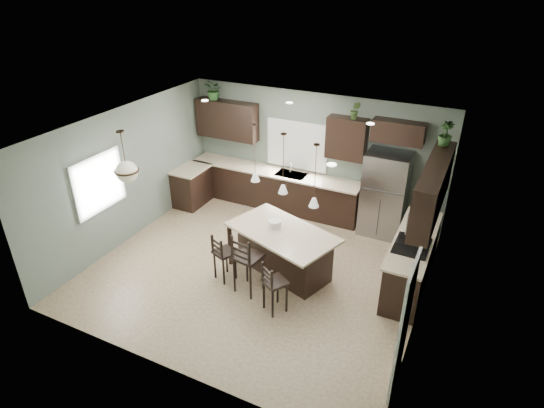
% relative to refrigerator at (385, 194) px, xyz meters
% --- Properties ---
extents(ground, '(6.00, 6.00, 0.00)m').
position_rel_refrigerator_xyz_m(ground, '(-1.78, -2.40, -0.93)').
color(ground, '#9E8466').
rests_on(ground, ground).
extents(pantry_door, '(0.04, 0.82, 2.04)m').
position_rel_refrigerator_xyz_m(pantry_door, '(1.20, -3.95, 0.09)').
color(pantry_door, white).
rests_on(pantry_door, ground).
extents(window_back, '(1.35, 0.02, 1.00)m').
position_rel_refrigerator_xyz_m(window_back, '(-2.18, 0.34, 0.62)').
color(window_back, white).
rests_on(window_back, room_shell).
extents(window_left, '(0.02, 1.10, 1.00)m').
position_rel_refrigerator_xyz_m(window_left, '(-4.76, -3.20, 0.62)').
color(window_left, white).
rests_on(window_left, room_shell).
extents(left_return_cabs, '(0.60, 0.90, 0.90)m').
position_rel_refrigerator_xyz_m(left_return_cabs, '(-4.48, -0.70, -0.48)').
color(left_return_cabs, black).
rests_on(left_return_cabs, ground).
extents(left_return_countertop, '(0.66, 0.96, 0.04)m').
position_rel_refrigerator_xyz_m(left_return_countertop, '(-4.46, -0.70, -0.01)').
color(left_return_countertop, beige).
rests_on(left_return_countertop, left_return_cabs).
extents(back_lower_cabs, '(4.20, 0.60, 0.90)m').
position_rel_refrigerator_xyz_m(back_lower_cabs, '(-2.63, 0.05, -0.48)').
color(back_lower_cabs, black).
rests_on(back_lower_cabs, ground).
extents(back_countertop, '(4.20, 0.66, 0.04)m').
position_rel_refrigerator_xyz_m(back_countertop, '(-2.63, 0.03, -0.01)').
color(back_countertop, beige).
rests_on(back_countertop, back_lower_cabs).
extents(sink_inset, '(0.70, 0.45, 0.01)m').
position_rel_refrigerator_xyz_m(sink_inset, '(-2.18, 0.03, 0.01)').
color(sink_inset, gray).
rests_on(sink_inset, back_countertop).
extents(faucet, '(0.02, 0.02, 0.28)m').
position_rel_refrigerator_xyz_m(faucet, '(-2.18, 0.00, 0.16)').
color(faucet, silver).
rests_on(faucet, back_countertop).
extents(back_upper_left, '(1.55, 0.34, 0.90)m').
position_rel_refrigerator_xyz_m(back_upper_left, '(-3.93, 0.18, 1.02)').
color(back_upper_left, black).
rests_on(back_upper_left, room_shell).
extents(back_upper_right, '(0.85, 0.34, 0.90)m').
position_rel_refrigerator_xyz_m(back_upper_right, '(-0.98, 0.18, 1.02)').
color(back_upper_right, black).
rests_on(back_upper_right, room_shell).
extents(fridge_header, '(1.05, 0.34, 0.45)m').
position_rel_refrigerator_xyz_m(fridge_header, '(0.07, 0.18, 1.32)').
color(fridge_header, black).
rests_on(fridge_header, room_shell).
extents(right_lower_cabs, '(0.60, 2.35, 0.90)m').
position_rel_refrigerator_xyz_m(right_lower_cabs, '(0.92, -1.52, -0.48)').
color(right_lower_cabs, black).
rests_on(right_lower_cabs, ground).
extents(right_countertop, '(0.66, 2.35, 0.04)m').
position_rel_refrigerator_xyz_m(right_countertop, '(0.90, -1.52, -0.01)').
color(right_countertop, beige).
rests_on(right_countertop, right_lower_cabs).
extents(cooktop, '(0.58, 0.75, 0.02)m').
position_rel_refrigerator_xyz_m(cooktop, '(0.90, -1.80, 0.02)').
color(cooktop, black).
rests_on(cooktop, right_countertop).
extents(wall_oven_front, '(0.01, 0.72, 0.60)m').
position_rel_refrigerator_xyz_m(wall_oven_front, '(0.62, -1.80, -0.48)').
color(wall_oven_front, gray).
rests_on(wall_oven_front, right_lower_cabs).
extents(right_upper_cabs, '(0.34, 2.35, 0.90)m').
position_rel_refrigerator_xyz_m(right_upper_cabs, '(1.05, -1.52, 1.02)').
color(right_upper_cabs, black).
rests_on(right_upper_cabs, room_shell).
extents(microwave, '(0.40, 0.75, 0.40)m').
position_rel_refrigerator_xyz_m(microwave, '(1.00, -1.80, 0.62)').
color(microwave, gray).
rests_on(microwave, right_upper_cabs).
extents(refrigerator, '(0.90, 0.74, 1.85)m').
position_rel_refrigerator_xyz_m(refrigerator, '(0.00, 0.00, 0.00)').
color(refrigerator, gray).
rests_on(refrigerator, ground).
extents(kitchen_island, '(2.24, 1.71, 0.92)m').
position_rel_refrigerator_xyz_m(kitchen_island, '(-1.31, -2.31, -0.46)').
color(kitchen_island, black).
rests_on(kitchen_island, ground).
extents(serving_dish, '(0.24, 0.24, 0.14)m').
position_rel_refrigerator_xyz_m(serving_dish, '(-1.50, -2.25, 0.07)').
color(serving_dish, silver).
rests_on(serving_dish, kitchen_island).
extents(bar_stool_left, '(0.46, 0.46, 0.95)m').
position_rel_refrigerator_xyz_m(bar_stool_left, '(-2.19, -2.93, -0.45)').
color(bar_stool_left, black).
rests_on(bar_stool_left, ground).
extents(bar_stool_center, '(0.51, 0.51, 1.20)m').
position_rel_refrigerator_xyz_m(bar_stool_center, '(-1.62, -3.05, -0.33)').
color(bar_stool_center, black).
rests_on(bar_stool_center, ground).
extents(bar_stool_right, '(0.49, 0.49, 0.96)m').
position_rel_refrigerator_xyz_m(bar_stool_right, '(-0.97, -3.32, -0.44)').
color(bar_stool_right, black).
rests_on(bar_stool_right, ground).
extents(pendant_left, '(0.17, 0.17, 1.10)m').
position_rel_refrigerator_xyz_m(pendant_left, '(-1.98, -2.09, 1.32)').
color(pendant_left, white).
rests_on(pendant_left, room_shell).
extents(pendant_center, '(0.17, 0.17, 1.10)m').
position_rel_refrigerator_xyz_m(pendant_center, '(-1.31, -2.31, 1.32)').
color(pendant_center, silver).
rests_on(pendant_center, room_shell).
extents(pendant_right, '(0.17, 0.17, 1.10)m').
position_rel_refrigerator_xyz_m(pendant_right, '(-0.65, -2.54, 1.32)').
color(pendant_right, white).
rests_on(pendant_right, room_shell).
extents(chandelier, '(0.42, 0.42, 0.94)m').
position_rel_refrigerator_xyz_m(chandelier, '(-3.80, -3.39, 1.40)').
color(chandelier, beige).
rests_on(chandelier, room_shell).
extents(plant_back_left, '(0.51, 0.48, 0.47)m').
position_rel_refrigerator_xyz_m(plant_back_left, '(-4.24, 0.15, 1.71)').
color(plant_back_left, '#2A5625').
rests_on(plant_back_left, back_upper_left).
extents(plant_back_right, '(0.21, 0.17, 0.37)m').
position_rel_refrigerator_xyz_m(plant_back_right, '(-0.84, 0.15, 1.66)').
color(plant_back_right, '#385625').
rests_on(plant_back_right, back_upper_right).
extents(plant_right_wall, '(0.31, 0.31, 0.43)m').
position_rel_refrigerator_xyz_m(plant_right_wall, '(1.02, -0.64, 1.69)').
color(plant_right_wall, '#284C21').
rests_on(plant_right_wall, right_upper_cabs).
extents(room_shell, '(6.00, 6.00, 6.00)m').
position_rel_refrigerator_xyz_m(room_shell, '(-1.78, -2.40, 0.77)').
color(room_shell, slate).
rests_on(room_shell, ground).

